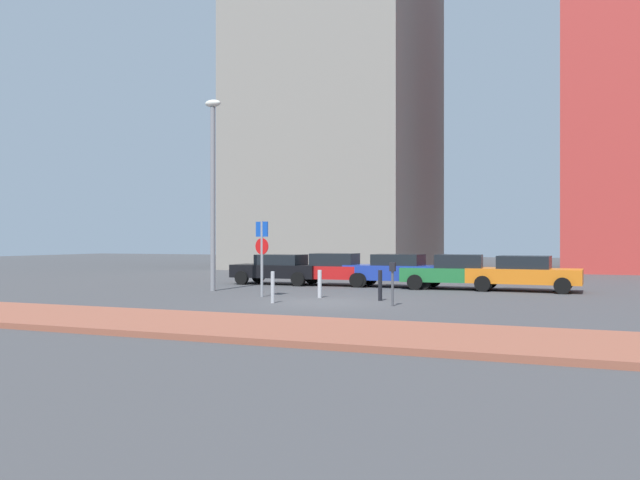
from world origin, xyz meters
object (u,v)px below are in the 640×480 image
Objects in this scene: traffic_bollard_near at (380,285)px; traffic_bollard_far at (273,287)px; parked_car_blue at (396,270)px; parked_car_red at (335,269)px; traffic_bollard_mid at (320,284)px; parking_sign_post at (262,249)px; parked_car_black at (278,269)px; street_lamp at (213,180)px; parking_meter at (393,278)px; parked_car_green at (453,271)px; parked_car_orange at (524,273)px.

traffic_bollard_far is (-3.06, -2.11, -0.00)m from traffic_bollard_near.
parked_car_blue is at bearing 100.11° from traffic_bollard_near.
traffic_bollard_far is (0.97, -8.50, -0.23)m from parked_car_red.
traffic_bollard_mid is (-2.34, 0.27, -0.02)m from traffic_bollard_near.
parked_car_red is 1.53× the size of parking_sign_post.
parking_sign_post is 2.65× the size of traffic_bollard_near.
parked_car_black is at bearing 126.95° from traffic_bollard_mid.
street_lamp is at bearing 167.85° from traffic_bollard_near.
traffic_bollard_mid is (-3.22, 1.89, -0.39)m from parking_meter.
parked_car_green reaches higher than traffic_bollard_mid.
parked_car_orange is at bearing -0.06° from parked_car_green.
parked_car_black is 6.76m from parking_sign_post.
traffic_bollard_mid is (2.11, 0.41, -1.25)m from parking_sign_post.
traffic_bollard_far is at bearing -106.82° from traffic_bollard_mid.
parked_car_blue is 0.57× the size of street_lamp.
parked_car_red reaches higher than parked_car_blue.
parked_car_black reaches higher than parking_meter.
traffic_bollard_mid is at bearing 173.29° from traffic_bollard_near.
traffic_bollard_far is at bearing -172.87° from parking_meter.
parked_car_black is 8.16m from parked_car_green.
parked_car_black is at bearing 179.85° from parked_car_orange.
street_lamp is at bearing 140.35° from traffic_bollard_far.
parked_car_red is 0.54× the size of street_lamp.
parked_car_blue is at bearing 77.23° from traffic_bollard_far.
traffic_bollard_mid is at bearing -74.54° from parked_car_red.
parking_meter is (2.01, -7.99, 0.13)m from parked_car_blue.
parked_car_orange reaches higher than parked_car_black.
parking_sign_post is 2.02× the size of parking_meter.
parking_sign_post is 2.49m from traffic_bollard_mid.
parked_car_orange is 13.23m from street_lamp.
traffic_bollard_near is (6.75, -6.14, -0.21)m from parked_car_black.
parked_car_red is at bearing 178.14° from parked_car_orange.
traffic_bollard_far is at bearing -39.65° from street_lamp.
street_lamp reaches higher than parked_car_orange.
parked_car_blue is at bearing 78.85° from traffic_bollard_mid.
parked_car_red is at bearing 53.27° from street_lamp.
parked_car_black is at bearing -174.94° from parked_car_red.
street_lamp is at bearing 150.57° from parking_sign_post.
traffic_bollard_far is (-0.72, -2.39, 0.02)m from traffic_bollard_mid.
parking_sign_post is 4.55m from street_lamp.
traffic_bollard_far is (-3.94, -0.49, -0.37)m from parking_meter.
parked_car_red is 4.07× the size of traffic_bollard_near.
parked_car_black is 11.03m from parked_car_orange.
parked_car_orange is at bearing 66.28° from parking_meter.
parked_car_orange is (2.87, -0.00, -0.01)m from parked_car_green.
traffic_bollard_near reaches higher than traffic_bollard_mid.
traffic_bollard_near is at bearing -102.97° from parked_car_green.
parked_car_red reaches higher than parked_car_orange.
traffic_bollard_mid is (4.41, -5.87, -0.24)m from parked_car_black.
parked_car_green reaches higher than traffic_bollard_near.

